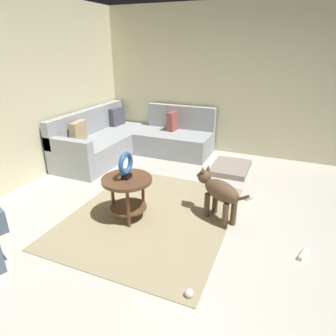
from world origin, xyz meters
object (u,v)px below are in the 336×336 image
at_px(side_table, 127,187).
at_px(torus_sculpture, 126,165).
at_px(sectional_couch, 131,141).
at_px(dog_toy_rope, 303,254).
at_px(dog_toy_bone, 250,197).
at_px(dog_bed_mat, 230,168).
at_px(dog_toy_ball, 189,293).
at_px(dog, 219,191).

height_order(side_table, torus_sculpture, torus_sculpture).
relative_size(sectional_couch, dog_toy_rope, 11.42).
height_order(dog_toy_rope, dog_toy_bone, dog_toy_bone).
distance_m(torus_sculpture, dog_bed_mat, 2.26).
xyz_separation_m(dog_bed_mat, dog_toy_ball, (-2.88, -0.24, -0.01)).
bearing_deg(dog_bed_mat, dog_toy_ball, -175.28).
xyz_separation_m(side_table, torus_sculpture, (0.00, -0.00, 0.29)).
height_order(side_table, dog_toy_ball, side_table).
bearing_deg(dog_toy_rope, side_table, 91.22).
bearing_deg(sectional_couch, dog_toy_rope, -122.38).
relative_size(dog, dog_toy_rope, 3.79).
distance_m(dog_toy_rope, dog_toy_bone, 1.22).
relative_size(side_table, torus_sculpture, 1.84).
height_order(dog, dog_toy_bone, dog).
xyz_separation_m(sectional_couch, dog_toy_rope, (-1.95, -3.07, -0.27)).
height_order(torus_sculpture, dog, torus_sculpture).
relative_size(dog_bed_mat, dog_toy_bone, 4.44).
distance_m(dog, dog_toy_bone, 0.81).
bearing_deg(dog_bed_mat, side_table, 156.50).
xyz_separation_m(torus_sculpture, dog_toy_ball, (-0.90, -1.10, -0.67)).
distance_m(sectional_couch, dog_toy_bone, 2.59).
bearing_deg(side_table, dog, -68.90).
xyz_separation_m(dog_toy_ball, dog_toy_bone, (1.96, -0.23, -0.01)).
relative_size(side_table, dog_bed_mat, 0.75).
relative_size(dog_toy_rope, dog_toy_bone, 1.09).
relative_size(sectional_couch, dog_toy_bone, 12.50).
height_order(dog_bed_mat, dog_toy_ball, dog_bed_mat).
bearing_deg(dog_toy_rope, torus_sculpture, 91.22).
distance_m(side_table, dog_toy_rope, 2.03).
height_order(sectional_couch, torus_sculpture, sectional_couch).
distance_m(torus_sculpture, dog_toy_bone, 1.83).
xyz_separation_m(side_table, dog_toy_ball, (-0.90, -1.10, -0.38)).
height_order(sectional_couch, dog_bed_mat, sectional_couch).
distance_m(dog, dog_toy_rope, 1.10).
bearing_deg(dog, torus_sculpture, 143.11).
bearing_deg(dog_toy_bone, side_table, 128.64).
distance_m(sectional_couch, torus_sculpture, 2.30).
bearing_deg(dog_toy_bone, dog_toy_ball, 173.41).
bearing_deg(side_table, dog_toy_bone, -51.36).
relative_size(sectional_couch, torus_sculpture, 6.90).
bearing_deg(dog_toy_ball, dog_bed_mat, 4.72).
distance_m(sectional_couch, dog, 2.63).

